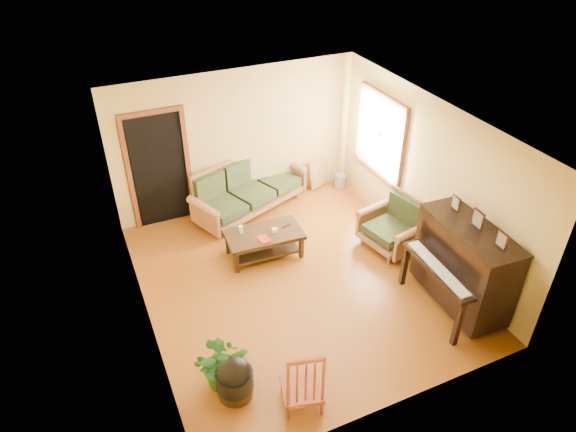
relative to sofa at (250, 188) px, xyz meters
name	(u,v)px	position (x,y,z in m)	size (l,w,h in m)	color
floor	(296,280)	(-0.07, -2.18, -0.48)	(5.00, 5.00, 0.00)	#6A350D
doorway	(159,171)	(-1.52, 0.30, 0.55)	(1.08, 0.16, 2.05)	black
window	(381,135)	(2.14, -0.88, 1.02)	(0.12, 1.36, 1.46)	white
sofa	(250,188)	(0.00, 0.00, 0.00)	(2.23, 0.93, 0.95)	brown
coffee_table	(264,244)	(-0.28, -1.38, -0.25)	(1.23, 0.67, 0.45)	black
armchair	(391,225)	(1.71, -2.04, -0.02)	(0.87, 0.92, 0.92)	brown
piano	(463,267)	(1.85, -3.59, 0.20)	(0.90, 1.53, 1.35)	black
footstool	(235,382)	(-1.63, -3.77, -0.26)	(0.45, 0.45, 0.43)	black
red_chair	(302,375)	(-0.95, -4.21, 0.02)	(0.46, 0.51, 0.99)	maroon
leaning_frame	(318,173)	(1.53, 0.24, -0.17)	(0.46, 0.10, 0.62)	#B5883C
ceramic_crock	(340,181)	(1.93, 0.04, -0.34)	(0.22, 0.22, 0.27)	#3750A6
potted_plant	(222,362)	(-1.70, -3.54, -0.11)	(0.66, 0.57, 0.73)	#235D1A
book	(259,241)	(-0.44, -1.56, -0.02)	(0.17, 0.23, 0.02)	#A12315
candle	(241,229)	(-0.62, -1.22, 0.03)	(0.07, 0.07, 0.13)	silver
glass_jar	(275,230)	(-0.11, -1.43, 0.00)	(0.10, 0.10, 0.06)	white
remote	(286,226)	(0.12, -1.36, -0.02)	(0.15, 0.04, 0.02)	black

